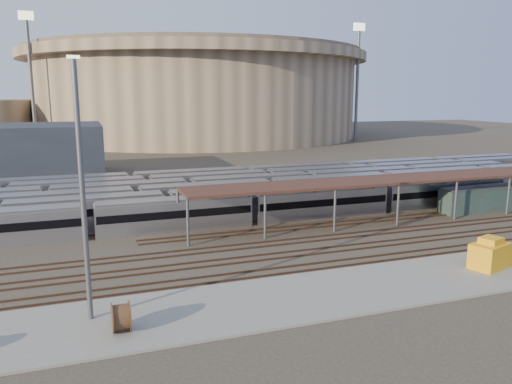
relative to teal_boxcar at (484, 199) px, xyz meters
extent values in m
plane|color=#383026|center=(-33.56, -4.00, -1.60)|extent=(420.00, 420.00, 0.00)
cube|color=gray|center=(-38.56, -19.00, -1.50)|extent=(50.00, 9.00, 0.20)
cube|color=#A5A4A8|center=(-32.28, 4.00, 0.20)|extent=(112.00, 2.90, 3.60)
cube|color=#A5A4A8|center=(-41.99, 8.20, 0.20)|extent=(112.00, 2.90, 3.60)
cube|color=#A5A4A8|center=(-26.39, 12.40, 0.20)|extent=(112.00, 2.90, 3.60)
cube|color=#A5A4A8|center=(-37.43, 16.60, 0.20)|extent=(112.00, 2.90, 3.60)
cube|color=#A5A4A8|center=(-23.90, 20.80, 0.20)|extent=(112.00, 2.90, 3.60)
cube|color=#A5A4A8|center=(-25.79, 25.00, 0.20)|extent=(112.00, 2.90, 3.60)
cylinder|color=#58595D|center=(-41.56, -2.70, 0.90)|extent=(0.30, 0.30, 5.00)
cylinder|color=#58595D|center=(-41.56, 2.70, 0.90)|extent=(0.30, 0.30, 5.00)
cylinder|color=#58595D|center=(-32.99, -2.70, 0.90)|extent=(0.30, 0.30, 5.00)
cylinder|color=#58595D|center=(-32.99, 2.70, 0.90)|extent=(0.30, 0.30, 5.00)
cylinder|color=#58595D|center=(-24.42, -2.70, 0.90)|extent=(0.30, 0.30, 5.00)
cylinder|color=#58595D|center=(-24.42, 2.70, 0.90)|extent=(0.30, 0.30, 5.00)
cylinder|color=#58595D|center=(-15.85, -2.70, 0.90)|extent=(0.30, 0.30, 5.00)
cylinder|color=#58595D|center=(-15.85, 2.70, 0.90)|extent=(0.30, 0.30, 5.00)
cylinder|color=#58595D|center=(-7.28, -2.70, 0.90)|extent=(0.30, 0.30, 5.00)
cylinder|color=#58595D|center=(-7.28, 2.70, 0.90)|extent=(0.30, 0.30, 5.00)
cylinder|color=#58595D|center=(1.30, -2.70, 0.90)|extent=(0.30, 0.30, 5.00)
cylinder|color=#58595D|center=(1.30, 2.70, 0.90)|extent=(0.30, 0.30, 5.00)
cube|color=#351C15|center=(-11.56, 0.00, 3.55)|extent=(60.00, 6.00, 0.30)
cube|color=#4C3323|center=(-33.56, -5.75, -1.51)|extent=(170.00, 0.12, 0.18)
cube|color=#4C3323|center=(-33.56, -4.25, -1.51)|extent=(170.00, 0.12, 0.18)
cube|color=#4C3323|center=(-33.56, -9.75, -1.51)|extent=(170.00, 0.12, 0.18)
cube|color=#4C3323|center=(-33.56, -8.25, -1.51)|extent=(170.00, 0.12, 0.18)
cube|color=#4C3323|center=(-33.56, -13.75, -1.51)|extent=(170.00, 0.12, 0.18)
cube|color=#4C3323|center=(-33.56, -12.25, -1.51)|extent=(170.00, 0.12, 0.18)
cylinder|color=gray|center=(-8.56, 136.00, 12.40)|extent=(116.00, 116.00, 28.00)
cylinder|color=gray|center=(-8.56, 136.00, 27.90)|extent=(124.00, 124.00, 3.00)
cylinder|color=brown|center=(-8.56, 136.00, 30.15)|extent=(120.00, 120.00, 1.50)
cylinder|color=#58595D|center=(-63.56, 106.00, 16.40)|extent=(1.00, 1.00, 36.00)
cube|color=#FFF2CC|center=(-63.56, 106.00, 35.60)|extent=(4.00, 0.60, 2.40)
cylinder|color=#58595D|center=(36.44, 96.00, 16.40)|extent=(1.00, 1.00, 36.00)
cube|color=#FFF2CC|center=(36.44, 96.00, 35.60)|extent=(4.00, 0.60, 2.40)
cylinder|color=#58595D|center=(-43.56, 156.00, 16.40)|extent=(1.00, 1.00, 36.00)
cube|color=#FFF2CC|center=(-43.56, 156.00, 35.60)|extent=(4.00, 0.60, 2.40)
cube|color=#204C50|center=(0.00, 0.00, 0.00)|extent=(13.78, 3.06, 3.20)
cylinder|color=#543121|center=(-49.77, -20.49, -0.40)|extent=(1.12, 2.01, 2.00)
cylinder|color=#58595D|center=(-51.65, -17.80, 7.42)|extent=(0.36, 0.36, 17.64)
cube|color=#FFF2CC|center=(-51.65, -17.80, 16.34)|extent=(0.81, 0.33, 0.20)
cube|color=orange|center=(-17.36, -18.82, -0.27)|extent=(4.14, 3.26, 2.27)
camera|label=1|loc=(-51.58, -52.36, 14.00)|focal=35.00mm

